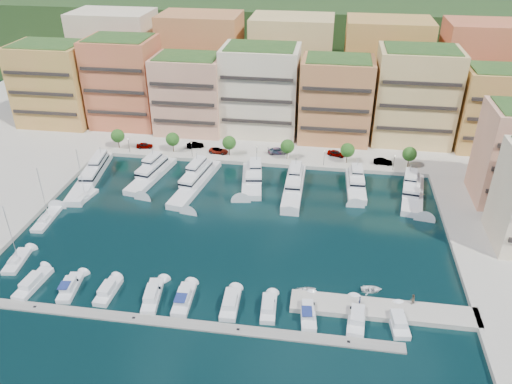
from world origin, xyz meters
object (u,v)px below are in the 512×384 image
Objects in this scene: tree_5 at (410,154)px; yacht_4 at (294,185)px; cruiser_3 at (152,296)px; sailboat_0 at (17,261)px; cruiser_2 at (108,291)px; car_4 at (336,153)px; yacht_0 at (92,174)px; cruiser_9 at (398,322)px; tree_1 at (173,139)px; cruiser_7 at (308,312)px; tree_3 at (287,146)px; yacht_2 at (196,180)px; yacht_5 at (356,183)px; car_5 at (383,162)px; cruiser_4 at (184,299)px; cruiser_6 at (269,308)px; lamppost_4 at (394,160)px; tender_0 at (306,291)px; person_1 at (413,299)px; yacht_6 at (413,191)px; tender_2 at (372,289)px; cruiser_1 at (70,287)px; cruiser_8 at (357,318)px; cruiser_0 at (33,284)px; tree_4 at (348,150)px; yacht_1 at (152,173)px; cruiser_5 at (230,304)px; person_0 at (360,300)px; car_3 at (278,151)px; tree_2 at (229,143)px; yacht_3 at (252,178)px; lamppost_0 at (129,143)px; sailboat_1 at (47,219)px; car_0 at (145,145)px; car_2 at (219,151)px; sailboat_2 at (85,197)px; lamppost_2 at (257,151)px.

tree_5 is 32.49m from yacht_4.
cruiser_3 is 30.31m from sailboat_0.
car_4 is (40.03, 62.01, 1.27)m from cruiser_2.
cruiser_9 is (72.92, -41.40, -0.66)m from yacht_0.
cruiser_7 is (41.16, -58.11, -4.17)m from tree_1.
tree_3 is at bearing 18.89° from yacht_0.
tree_3 reaches higher than yacht_2.
yacht_5 is 3.25× the size of car_5.
cruiser_4 is 15.13m from cruiser_6.
lamppost_4 is 0.17× the size of yacht_2.
tender_0 is 2.04× the size of person_1.
yacht_6 is 38.57m from tender_2.
cruiser_1 is (-34.11, -58.10, -4.17)m from tree_3.
cruiser_0 is at bearing -180.00° from cruiser_8.
lamppost_4 is (12.00, -2.30, -0.92)m from tree_4.
yacht_1 is 2.45× the size of cruiser_4.
cruiser_1 is 0.93× the size of cruiser_7.
car_4 reaches higher than cruiser_5.
yacht_5 reaches higher than lamppost_4.
person_0 is (51.98, 2.96, 1.26)m from cruiser_1.
car_3 reaches higher than person_0.
yacht_3 is (8.38, -12.55, -3.53)m from tree_2.
cruiser_0 is at bearing -28.36° from person_1.
lamppost_0 is at bearing 45.21° from tender_2.
car_5 reaches higher than tender_2.
tree_2 is 1.47× the size of tender_2.
cruiser_1 is at bearing -52.81° from sailboat_1.
tree_4 reaches higher than cruiser_2.
cruiser_5 is at bearing 163.28° from car_3.
yacht_6 is at bearing -111.40° from car_0.
cruiser_8 is at bearing -141.98° from car_2.
sailboat_0 is at bearing -121.70° from tree_2.
sailboat_2 is at bearing 131.32° from cruiser_3.
lamppost_0 is at bearing 107.09° from cruiser_2.
lamppost_0 is at bearing -68.01° from person_1.
car_4 is at bearing -97.08° from car_0.
tree_1 is 60.05m from lamppost_4.
yacht_2 reaches higher than car_3.
tender_0 is at bearing 14.86° from cruiser_4.
yacht_0 is 41.34m from yacht_3.
car_3 is 1.20× the size of car_4.
tree_3 is 58.28m from cruiser_6.
yacht_1 reaches higher than car_2.
person_0 reaches higher than cruiser_2.
cruiser_0 is 0.70× the size of sailboat_2.
tender_0 is at bearing -80.91° from tree_3.
tree_1 reaches higher than car_0.
lamppost_2 is 45.38m from sailboat_2.
cruiser_4 is 4.25× the size of person_1.
cruiser_2 is 1.31× the size of car_3.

